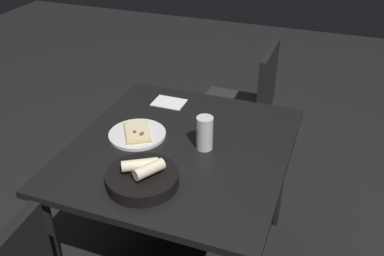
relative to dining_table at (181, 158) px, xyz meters
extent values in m
cube|color=black|center=(0.00, 0.00, 0.05)|extent=(0.92, 1.00, 0.03)
cylinder|color=black|center=(-0.40, -0.44, -0.31)|extent=(0.04, 0.04, 0.70)
cylinder|color=black|center=(0.40, -0.44, -0.31)|extent=(0.04, 0.04, 0.70)
cylinder|color=black|center=(0.40, 0.44, -0.31)|extent=(0.04, 0.04, 0.70)
cylinder|color=white|center=(0.21, -0.01, 0.07)|extent=(0.26, 0.26, 0.01)
cube|color=tan|center=(0.21, -0.01, 0.08)|extent=(0.19, 0.21, 0.01)
cube|color=beige|center=(0.21, -0.01, 0.09)|extent=(0.17, 0.19, 0.01)
sphere|color=brown|center=(0.17, 0.02, 0.10)|extent=(0.02, 0.02, 0.02)
sphere|color=brown|center=(0.21, 0.02, 0.10)|extent=(0.02, 0.02, 0.02)
sphere|color=brown|center=(0.17, 0.01, 0.10)|extent=(0.02, 0.02, 0.02)
cylinder|color=black|center=(0.04, 0.29, 0.09)|extent=(0.28, 0.28, 0.05)
cylinder|color=beige|center=(0.00, 0.31, 0.15)|extent=(0.10, 0.12, 0.04)
cylinder|color=beige|center=(0.04, 0.29, 0.15)|extent=(0.14, 0.11, 0.04)
cylinder|color=red|center=(0.10, 0.27, 0.09)|extent=(0.06, 0.06, 0.03)
cylinder|color=silver|center=(-0.10, -0.02, 0.14)|extent=(0.07, 0.07, 0.15)
cylinder|color=orange|center=(-0.10, -0.02, 0.09)|extent=(0.06, 0.06, 0.05)
cube|color=white|center=(0.20, -0.34, 0.07)|extent=(0.16, 0.12, 0.00)
cube|color=#252525|center=(0.00, -0.90, -0.22)|extent=(0.44, 0.44, 0.04)
cube|color=black|center=(-0.20, -0.90, 0.00)|extent=(0.04, 0.42, 0.40)
cylinder|color=black|center=(0.19, -1.10, -0.45)|extent=(0.03, 0.03, 0.42)
cylinder|color=black|center=(0.19, -0.72, -0.45)|extent=(0.03, 0.03, 0.42)
cylinder|color=black|center=(-0.19, -1.09, -0.45)|extent=(0.03, 0.03, 0.42)
cylinder|color=black|center=(-0.19, -0.71, -0.45)|extent=(0.03, 0.03, 0.42)
camera|label=1|loc=(-0.57, 1.40, 1.08)|focal=39.51mm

